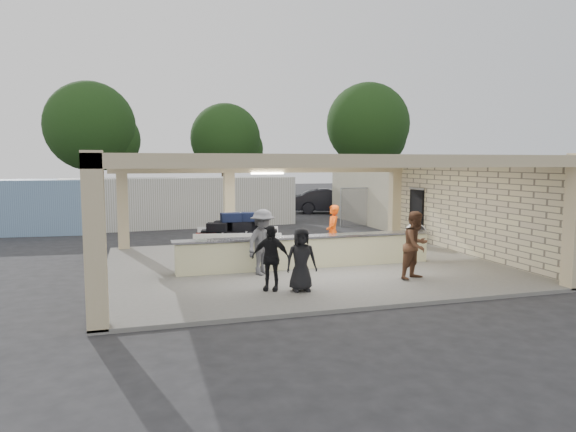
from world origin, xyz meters
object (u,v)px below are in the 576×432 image
object	(u,v)px
car_white_a	(371,205)
container_white	(182,202)
luggage_cart	(237,235)
car_white_b	(400,204)
passenger_b	(271,258)
passenger_c	(263,242)
baggage_counter	(308,252)
drum_fan	(416,234)
car_dark	(330,201)
passenger_a	(416,245)
baggage_handler	(333,232)
passenger_d	(301,260)

from	to	relation	value
car_white_a	container_white	size ratio (longest dim) A/B	0.39
luggage_cart	car_white_b	bearing A→B (deg)	56.61
passenger_b	passenger_c	world-z (taller)	passenger_c
baggage_counter	drum_fan	world-z (taller)	baggage_counter
passenger_b	car_white_a	bearing A→B (deg)	84.09
car_white_a	car_dark	distance (m)	2.79
car_white_b	container_white	world-z (taller)	container_white
car_white_a	passenger_a	bearing A→B (deg)	-177.71
drum_fan	passenger_c	world-z (taller)	passenger_c
passenger_c	drum_fan	bearing A→B (deg)	-13.25
baggage_counter	passenger_c	world-z (taller)	passenger_c
baggage_handler	passenger_a	size ratio (longest dim) A/B	0.96
passenger_a	passenger_c	distance (m)	4.30
passenger_c	car_white_a	size ratio (longest dim) A/B	0.41
luggage_cart	baggage_handler	distance (m)	3.17
luggage_cart	passenger_d	distance (m)	4.34
baggage_counter	car_dark	xyz separation A→B (m)	(7.10, 16.43, 0.21)
passenger_d	container_white	bearing A→B (deg)	98.98
car_white_a	drum_fan	bearing A→B (deg)	-173.63
passenger_d	drum_fan	bearing A→B (deg)	42.70
drum_fan	passenger_b	world-z (taller)	passenger_b
passenger_c	car_white_a	bearing A→B (deg)	16.07
baggage_handler	passenger_b	world-z (taller)	baggage_handler
baggage_counter	passenger_b	bearing A→B (deg)	-126.79
passenger_d	car_white_a	size ratio (longest dim) A/B	0.35
car_dark	car_white_a	bearing A→B (deg)	-119.59
passenger_a	baggage_counter	bearing A→B (deg)	110.74
baggage_handler	passenger_d	world-z (taller)	baggage_handler
passenger_d	container_white	world-z (taller)	container_white
baggage_counter	car_white_b	distance (m)	18.61
baggage_handler	car_dark	world-z (taller)	baggage_handler
drum_fan	car_white_b	size ratio (longest dim) A/B	0.22
baggage_handler	car_dark	size ratio (longest dim) A/B	0.38
passenger_a	passenger_d	distance (m)	3.48
luggage_cart	baggage_counter	bearing A→B (deg)	-27.36
drum_fan	passenger_c	size ratio (longest dim) A/B	0.47
baggage_counter	baggage_handler	world-z (taller)	baggage_handler
baggage_counter	car_white_b	size ratio (longest dim) A/B	2.01
baggage_counter	car_white_a	distance (m)	17.08
baggage_handler	passenger_d	xyz separation A→B (m)	(-2.32, -3.73, -0.11)
drum_fan	passenger_a	bearing A→B (deg)	-102.83
car_dark	container_white	xyz separation A→B (m)	(-9.83, -4.30, 0.47)
passenger_c	car_white_b	xyz separation A→B (m)	(12.88, 15.41, -0.40)
luggage_cart	passenger_d	bearing A→B (deg)	-67.67
passenger_a	passenger_b	bearing A→B (deg)	156.61
luggage_cart	car_dark	bearing A→B (deg)	70.37
baggage_handler	passenger_b	bearing A→B (deg)	-26.29
luggage_cart	passenger_a	world-z (taller)	passenger_a
baggage_handler	passenger_c	xyz separation A→B (m)	(-2.80, -1.63, 0.04)
passenger_c	car_dark	bearing A→B (deg)	24.34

